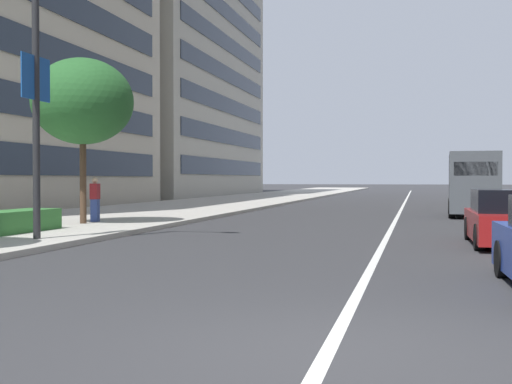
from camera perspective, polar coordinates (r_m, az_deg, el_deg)
The scene contains 9 objects.
ground_plane at distance 6.60m, azimuth 6.28°, elevation -13.31°, with size 400.00×400.00×0.00m, color #303033.
sidewalk_right_plaza at distance 38.48m, azimuth -5.42°, elevation -1.22°, with size 160.00×8.92×0.15m, color #B2ADA3.
lane_centre_stripe at distance 41.38m, azimuth 12.51°, elevation -1.17°, with size 110.00×0.16×0.01m, color silver.
car_mid_block_traffic at distance 17.50m, azimuth 20.85°, elevation -2.23°, with size 4.28×1.85×1.39m.
delivery_van_ahead at distance 30.82m, azimuth 18.12°, elevation 0.76°, with size 5.81×2.25×2.77m.
street_lamp_with_banners at distance 17.64m, azimuth -17.54°, elevation 12.49°, with size 1.26×2.28×8.49m.
street_tree_far_plaza at distance 23.18m, azimuth -14.67°, elevation 7.51°, with size 3.40×3.40×5.54m.
pedestrian_on_plaza at distance 23.92m, azimuth -13.66°, elevation -0.64°, with size 0.44×0.32×1.55m.
office_tower_far_right_block at distance 69.54m, azimuth -8.65°, elevation 14.31°, with size 30.08×15.35×35.03m.
Camera 1 is at (-6.34, -0.82, 1.65)m, focal length 46.57 mm.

